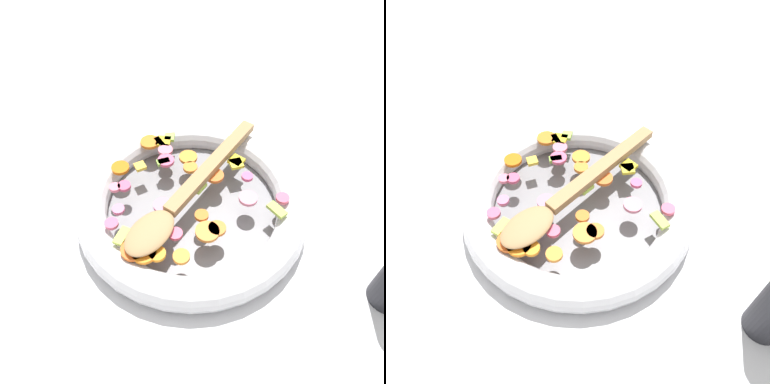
# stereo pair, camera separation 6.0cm
# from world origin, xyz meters

# --- Properties ---
(ground_plane) EXTENTS (4.00, 4.00, 0.00)m
(ground_plane) POSITION_xyz_m (0.00, 0.00, 0.00)
(ground_plane) COLOR silver
(skillet) EXTENTS (0.38, 0.38, 0.05)m
(skillet) POSITION_xyz_m (0.00, 0.00, 0.02)
(skillet) COLOR slate
(skillet) RESTS_ON ground_plane
(chopped_vegetables) EXTENTS (0.28, 0.27, 0.01)m
(chopped_vegetables) POSITION_xyz_m (-0.01, -0.02, 0.05)
(chopped_vegetables) COLOR orange
(chopped_vegetables) RESTS_ON skillet
(wooden_spoon) EXTENTS (0.16, 0.32, 0.01)m
(wooden_spoon) POSITION_xyz_m (0.01, -0.02, 0.06)
(wooden_spoon) COLOR #A87F51
(wooden_spoon) RESTS_ON chopped_vegetables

